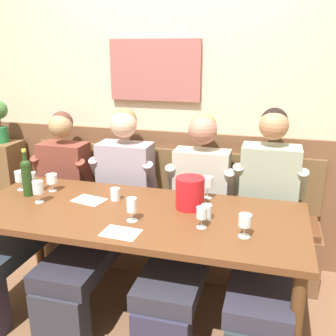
% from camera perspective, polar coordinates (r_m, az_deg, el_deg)
% --- Properties ---
extents(ground_plane, '(6.80, 6.80, 0.02)m').
position_cam_1_polar(ground_plane, '(2.76, -5.60, -22.15)').
color(ground_plane, brown).
rests_on(ground_plane, ground).
extents(room_wall_back, '(6.80, 0.12, 2.80)m').
position_cam_1_polar(room_wall_back, '(3.18, 0.74, 11.23)').
color(room_wall_back, beige).
rests_on(room_wall_back, ground).
extents(wood_wainscot_panel, '(6.80, 0.03, 1.08)m').
position_cam_1_polar(wood_wainscot_panel, '(3.34, 0.47, -3.71)').
color(wood_wainscot_panel, brown).
rests_on(wood_wainscot_panel, ground).
extents(wall_bench, '(2.43, 0.42, 0.94)m').
position_cam_1_polar(wall_bench, '(3.26, -0.52, -9.26)').
color(wall_bench, brown).
rests_on(wall_bench, ground).
extents(dining_table, '(2.13, 0.87, 0.75)m').
position_cam_1_polar(dining_table, '(2.50, -4.91, -8.05)').
color(dining_table, brown).
rests_on(dining_table, ground).
extents(person_center_right_seat, '(0.50, 1.29, 1.24)m').
position_cam_1_polar(person_center_right_seat, '(3.17, -18.00, -4.57)').
color(person_center_right_seat, '#342A3C').
rests_on(person_center_right_seat, ground).
extents(person_right_seat, '(0.54, 1.29, 1.29)m').
position_cam_1_polar(person_right_seat, '(2.91, -8.65, -5.31)').
color(person_right_seat, '#2A2C36').
rests_on(person_right_seat, ground).
extents(person_center_left_seat, '(0.53, 1.29, 1.29)m').
position_cam_1_polar(person_center_left_seat, '(2.72, 3.49, -7.01)').
color(person_center_left_seat, '#2C2B42').
rests_on(person_center_left_seat, ground).
extents(person_left_seat, '(0.52, 1.30, 1.34)m').
position_cam_1_polar(person_left_seat, '(2.69, 14.30, -7.20)').
color(person_left_seat, '#273232').
rests_on(person_left_seat, ground).
extents(ice_bucket, '(0.18, 0.18, 0.21)m').
position_cam_1_polar(ice_bucket, '(2.48, 3.27, -3.70)').
color(ice_bucket, red).
rests_on(ice_bucket, dining_table).
extents(wine_bottle_amber_mid, '(0.07, 0.07, 0.34)m').
position_cam_1_polar(wine_bottle_amber_mid, '(2.84, -20.16, -1.10)').
color(wine_bottle_amber_mid, '#213D17').
rests_on(wine_bottle_amber_mid, dining_table).
extents(wine_glass_near_bucket, '(0.07, 0.07, 0.13)m').
position_cam_1_polar(wine_glass_near_bucket, '(2.15, 11.31, -7.71)').
color(wine_glass_near_bucket, silver).
rests_on(wine_glass_near_bucket, dining_table).
extents(wine_glass_left_end, '(0.08, 0.08, 0.13)m').
position_cam_1_polar(wine_glass_left_end, '(2.89, -16.80, -1.58)').
color(wine_glass_left_end, silver).
rests_on(wine_glass_left_end, dining_table).
extents(wine_glass_mid_right, '(0.07, 0.07, 0.15)m').
position_cam_1_polar(wine_glass_mid_right, '(2.70, -18.66, -2.88)').
color(wine_glass_mid_right, silver).
rests_on(wine_glass_mid_right, dining_table).
extents(wine_glass_center_front, '(0.06, 0.06, 0.13)m').
position_cam_1_polar(wine_glass_center_front, '(2.23, 5.01, -6.77)').
color(wine_glass_center_front, silver).
rests_on(wine_glass_center_front, dining_table).
extents(wine_glass_center_rear, '(0.07, 0.07, 0.15)m').
position_cam_1_polar(wine_glass_center_rear, '(2.64, 5.91, -2.14)').
color(wine_glass_center_rear, silver).
rests_on(wine_glass_center_rear, dining_table).
extents(wine_glass_mid_left, '(0.08, 0.08, 0.14)m').
position_cam_1_polar(wine_glass_mid_left, '(2.98, -21.00, -1.20)').
color(wine_glass_mid_left, silver).
rests_on(wine_glass_mid_left, dining_table).
extents(wine_glass_by_bottle, '(0.07, 0.07, 0.15)m').
position_cam_1_polar(wine_glass_by_bottle, '(2.31, -5.38, -5.66)').
color(wine_glass_by_bottle, silver).
rests_on(wine_glass_by_bottle, dining_table).
extents(water_tumbler_right, '(0.07, 0.07, 0.08)m').
position_cam_1_polar(water_tumbler_right, '(2.65, -7.77, -3.85)').
color(water_tumbler_right, silver).
rests_on(water_tumbler_right, dining_table).
extents(water_tumbler_center, '(0.07, 0.07, 0.09)m').
position_cam_1_polar(water_tumbler_center, '(2.35, 5.69, -6.48)').
color(water_tumbler_center, silver).
rests_on(water_tumbler_center, dining_table).
extents(water_tumbler_left, '(0.07, 0.07, 0.08)m').
position_cam_1_polar(water_tumbler_left, '(3.14, -19.49, -1.33)').
color(water_tumbler_left, silver).
rests_on(water_tumbler_left, dining_table).
extents(tasting_sheet_left_guest, '(0.24, 0.19, 0.00)m').
position_cam_1_polar(tasting_sheet_left_guest, '(2.69, -11.61, -4.66)').
color(tasting_sheet_left_guest, white).
rests_on(tasting_sheet_left_guest, dining_table).
extents(tasting_sheet_right_guest, '(0.22, 0.16, 0.00)m').
position_cam_1_polar(tasting_sheet_right_guest, '(2.21, -7.01, -9.48)').
color(tasting_sheet_right_guest, white).
rests_on(tasting_sheet_right_guest, dining_table).
extents(corner_pedestal, '(0.28, 0.28, 0.93)m').
position_cam_1_polar(corner_pedestal, '(3.88, -22.46, -3.18)').
color(corner_pedestal, brown).
rests_on(corner_pedestal, ground).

